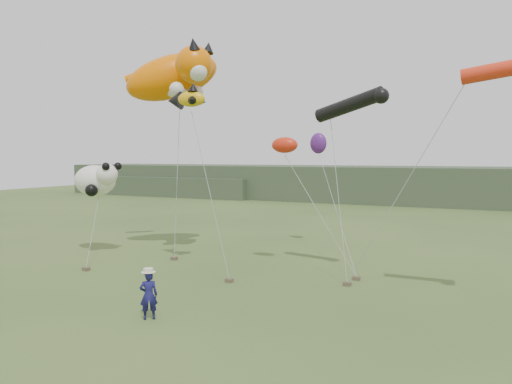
{
  "coord_description": "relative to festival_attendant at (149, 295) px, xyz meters",
  "views": [
    {
      "loc": [
        9.2,
        -13.36,
        5.16
      ],
      "look_at": [
        1.25,
        3.0,
        3.87
      ],
      "focal_mm": 35.0,
      "sensor_mm": 36.0,
      "label": 1
    }
  ],
  "objects": [
    {
      "name": "ground",
      "position": [
        0.64,
        0.9,
        -0.78
      ],
      "size": [
        120.0,
        120.0,
        0.0
      ],
      "primitive_type": "plane",
      "color": "#385123",
      "rests_on": "ground"
    },
    {
      "name": "headland",
      "position": [
        -2.47,
        45.58,
        1.15
      ],
      "size": [
        90.0,
        13.0,
        4.0
      ],
      "color": "#2D3D28",
      "rests_on": "ground"
    },
    {
      "name": "festival_attendant",
      "position": [
        0.0,
        0.0,
        0.0
      ],
      "size": [
        0.67,
        0.64,
        1.55
      ],
      "primitive_type": "imported",
      "rotation": [
        0.0,
        0.0,
        3.81
      ],
      "color": "#171551",
      "rests_on": "ground"
    },
    {
      "name": "sandbag_anchors",
      "position": [
        -0.45,
        6.39,
        -0.7
      ],
      "size": [
        11.77,
        3.93,
        0.15
      ],
      "color": "brown",
      "rests_on": "ground"
    },
    {
      "name": "cat_kite",
      "position": [
        -5.34,
        9.31,
        8.61
      ],
      "size": [
        6.58,
        4.95,
        3.59
      ],
      "color": "#E76800",
      "rests_on": "ground"
    },
    {
      "name": "fish_kite",
      "position": [
        -2.84,
        6.38,
        6.95
      ],
      "size": [
        2.17,
        1.45,
        1.1
      ],
      "color": "gold",
      "rests_on": "ground"
    },
    {
      "name": "tube_kites",
      "position": [
        6.73,
        7.37,
        6.89
      ],
      "size": [
        9.22,
        4.25,
        1.84
      ],
      "color": "black",
      "rests_on": "ground"
    },
    {
      "name": "panda_kite",
      "position": [
        -9.26,
        7.53,
        3.15
      ],
      "size": [
        2.91,
        1.88,
        1.81
      ],
      "color": "white",
      "rests_on": "ground"
    },
    {
      "name": "misc_kites",
      "position": [
        0.77,
        11.91,
        5.03
      ],
      "size": [
        1.54,
        6.69,
        1.19
      ],
      "color": "red",
      "rests_on": "ground"
    }
  ]
}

